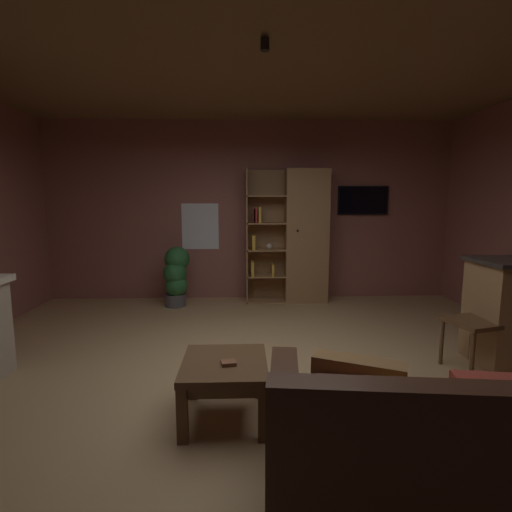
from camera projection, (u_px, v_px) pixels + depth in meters
name	position (u px, v px, depth m)	size (l,w,h in m)	color
floor	(258.00, 379.00, 3.40)	(6.47, 5.92, 0.02)	tan
wall_back	(250.00, 211.00, 6.16)	(6.59, 0.06, 2.84)	#8E544C
ceiling	(258.00, 38.00, 3.01)	(6.47, 5.92, 0.02)	brown
window_pane_back	(200.00, 226.00, 6.13)	(0.59, 0.01, 0.73)	white
bookshelf_cabinet	(300.00, 237.00, 5.97)	(1.27, 0.41, 2.07)	#997047
leather_couch	(434.00, 456.00, 1.88)	(1.74, 1.04, 0.84)	#4C2D1E
coffee_table	(225.00, 372.00, 2.74)	(0.61, 0.65, 0.43)	brown
table_book_0	(229.00, 363.00, 2.67)	(0.10, 0.08, 0.03)	brown
dining_chair	(481.00, 314.00, 3.54)	(0.51, 0.51, 0.92)	brown
potted_floor_plant	(176.00, 275.00, 5.72)	(0.39, 0.44, 0.91)	#4C4C51
wall_mounted_tv	(363.00, 200.00, 6.14)	(0.81, 0.06, 0.46)	black
track_light_spot_1	(265.00, 45.00, 2.94)	(0.07, 0.07, 0.09)	black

